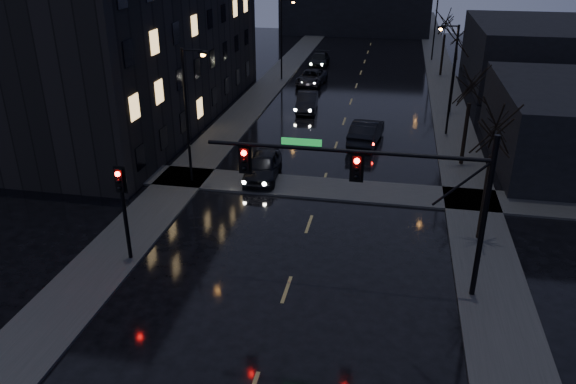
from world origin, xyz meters
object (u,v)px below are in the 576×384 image
at_px(lead_car, 366,131).
at_px(oncoming_car_d, 319,60).
at_px(oncoming_car_a, 263,166).
at_px(oncoming_car_c, 312,77).
at_px(oncoming_car_b, 307,102).

bearing_deg(lead_car, oncoming_car_d, -67.29).
relative_size(oncoming_car_a, oncoming_car_c, 0.92).
relative_size(oncoming_car_c, oncoming_car_d, 1.03).
bearing_deg(oncoming_car_d, lead_car, -75.50).
distance_m(oncoming_car_b, lead_car, 9.12).
height_order(oncoming_car_a, oncoming_car_b, oncoming_car_a).
height_order(oncoming_car_a, lead_car, lead_car).
relative_size(oncoming_car_c, lead_car, 1.02).
bearing_deg(oncoming_car_c, lead_car, -64.02).
distance_m(oncoming_car_d, lead_car, 26.16).
relative_size(oncoming_car_a, oncoming_car_b, 1.03).
distance_m(oncoming_car_a, oncoming_car_c, 24.24).
xyz_separation_m(oncoming_car_b, lead_car, (5.47, -7.29, 0.08)).
bearing_deg(lead_car, oncoming_car_b, -45.86).
distance_m(oncoming_car_c, oncoming_car_d, 8.83).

